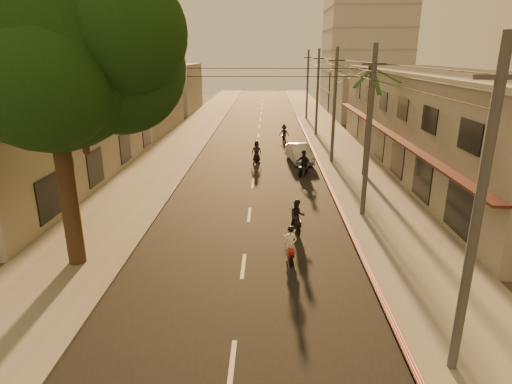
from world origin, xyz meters
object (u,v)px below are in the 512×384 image
(scooter_mid_b, at_px, (303,164))
(scooter_far_b, at_px, (284,133))
(scooter_mid_a, at_px, (297,217))
(broadleaf_tree, at_px, (61,54))
(scooter_red, at_px, (290,245))
(scooter_far_a, at_px, (257,152))
(parked_car, at_px, (300,153))
(palm_tree, at_px, (372,74))

(scooter_mid_b, distance_m, scooter_far_b, 12.91)
(scooter_mid_b, bearing_deg, scooter_mid_a, -72.01)
(broadleaf_tree, xyz_separation_m, scooter_red, (8.59, 0.46, -7.78))
(scooter_mid_a, relative_size, scooter_far_a, 0.96)
(parked_car, bearing_deg, palm_tree, -52.96)
(scooter_mid_a, xyz_separation_m, parked_car, (1.14, 14.42, -0.04))
(palm_tree, bearing_deg, parked_car, 135.81)
(scooter_mid_b, relative_size, parked_car, 0.42)
(broadleaf_tree, bearing_deg, scooter_mid_a, 22.13)
(scooter_red, bearing_deg, scooter_far_a, 92.04)
(scooter_far_a, relative_size, parked_car, 0.39)
(scooter_mid_b, height_order, scooter_far_a, scooter_mid_b)
(scooter_mid_b, height_order, parked_car, scooter_mid_b)
(palm_tree, relative_size, scooter_far_a, 4.58)
(palm_tree, bearing_deg, scooter_red, -114.20)
(scooter_mid_a, bearing_deg, scooter_far_b, 83.31)
(broadleaf_tree, distance_m, scooter_mid_b, 18.94)
(broadleaf_tree, bearing_deg, scooter_far_a, 69.65)
(scooter_far_a, bearing_deg, parked_car, 1.98)
(scooter_far_b, distance_m, parked_car, 8.82)
(scooter_far_a, distance_m, scooter_far_b, 9.18)
(scooter_red, distance_m, scooter_mid_b, 13.65)
(palm_tree, bearing_deg, scooter_far_b, 112.28)
(scooter_mid_a, bearing_deg, parked_car, 79.24)
(broadleaf_tree, relative_size, palm_tree, 1.48)
(scooter_mid_a, bearing_deg, broadleaf_tree, -164.10)
(palm_tree, bearing_deg, scooter_mid_b, 177.91)
(palm_tree, bearing_deg, scooter_far_a, 151.95)
(scooter_red, bearing_deg, palm_tree, 61.71)
(scooter_mid_b, xyz_separation_m, scooter_far_a, (-3.52, 4.06, -0.08))
(scooter_mid_b, xyz_separation_m, parked_car, (0.01, 4.10, -0.15))
(broadleaf_tree, height_order, scooter_red, broadleaf_tree)
(scooter_mid_b, height_order, scooter_far_b, scooter_mid_b)
(broadleaf_tree, bearing_deg, scooter_mid_b, 53.90)
(scooter_red, height_order, scooter_mid_b, scooter_mid_b)
(palm_tree, xyz_separation_m, parked_car, (-4.38, 4.26, -6.43))
(broadleaf_tree, height_order, parked_car, broadleaf_tree)
(scooter_far_a, bearing_deg, scooter_far_b, 74.99)
(scooter_mid_b, bearing_deg, broadleaf_tree, -101.84)
(scooter_red, height_order, scooter_far_b, scooter_far_b)
(palm_tree, distance_m, scooter_red, 16.04)
(scooter_red, relative_size, scooter_mid_a, 0.95)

